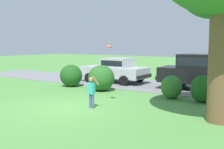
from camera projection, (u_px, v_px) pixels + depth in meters
The scene contains 10 objects.
ground_plane at pixel (67, 108), 11.03m from camera, with size 80.00×80.00×0.00m, color #518E42.
driveway_strip at pixel (149, 85), 16.77m from camera, with size 28.00×4.40×0.02m, color slate.
shrub_near_tree at pixel (71, 76), 16.40m from camera, with size 1.32×1.24×1.26m.
shrub_centre_left at pixel (101, 78), 14.88m from camera, with size 1.38×1.40×1.36m.
shrub_centre at pixel (172, 87), 12.84m from camera, with size 0.97×0.93×1.05m.
shrub_centre_right at pixel (203, 90), 12.02m from camera, with size 0.99×1.10×1.17m.
parked_sedan at pixel (116, 69), 18.00m from camera, with size 4.40×2.10×1.56m.
parked_suv at pixel (203, 70), 14.91m from camera, with size 4.78×2.27×1.92m.
child_thrower at pixel (92, 90), 10.91m from camera, with size 0.46×0.25×1.29m.
frisbee at pixel (109, 46), 11.47m from camera, with size 0.28×0.28×0.14m.
Camera 1 is at (7.53, -7.96, 2.52)m, focal length 45.54 mm.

